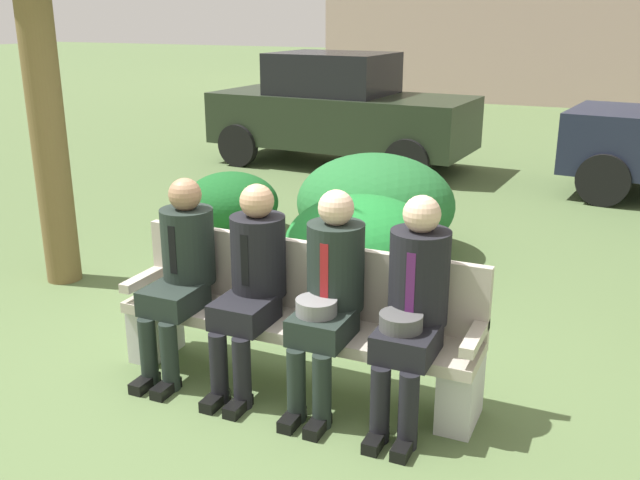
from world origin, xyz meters
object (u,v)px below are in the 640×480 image
(seated_man_centerleft, at_px, (252,277))
(seated_man_leftmost, at_px, (181,267))
(shrub_near_bench, at_px, (363,246))
(parked_car_near, at_px, (340,111))
(park_bench, at_px, (298,318))
(shrub_mid_lawn, at_px, (232,202))
(seated_man_rightmost, at_px, (413,302))
(seated_man_centerright, at_px, (329,290))
(shrub_far_lawn, at_px, (375,204))

(seated_man_centerleft, bearing_deg, seated_man_leftmost, -179.86)
(shrub_near_bench, height_order, parked_car_near, parked_car_near)
(park_bench, relative_size, seated_man_centerleft, 1.80)
(seated_man_centerleft, relative_size, shrub_mid_lawn, 1.26)
(seated_man_centerleft, distance_m, shrub_mid_lawn, 3.36)
(seated_man_leftmost, bearing_deg, seated_man_rightmost, -0.03)
(park_bench, relative_size, seated_man_centerright, 1.78)
(shrub_near_bench, distance_m, shrub_mid_lawn, 2.22)
(seated_man_rightmost, height_order, parked_car_near, parked_car_near)
(seated_man_centerright, relative_size, seated_man_rightmost, 0.98)
(shrub_mid_lawn, bearing_deg, seated_man_centerright, -50.13)
(seated_man_centerleft, relative_size, seated_man_rightmost, 0.97)
(seated_man_leftmost, distance_m, seated_man_centerleft, 0.52)
(seated_man_rightmost, height_order, shrub_near_bench, seated_man_rightmost)
(park_bench, relative_size, shrub_near_bench, 1.73)
(shrub_far_lawn, bearing_deg, shrub_near_bench, -75.08)
(shrub_near_bench, bearing_deg, shrub_mid_lawn, 150.04)
(seated_man_centerleft, height_order, parked_car_near, parked_car_near)
(seated_man_leftmost, xyz_separation_m, shrub_near_bench, (0.61, 1.69, -0.29))
(shrub_near_bench, bearing_deg, seated_man_centerleft, -93.24)
(shrub_far_lawn, distance_m, parked_car_near, 4.12)
(seated_man_centerleft, distance_m, shrub_near_bench, 1.72)
(park_bench, distance_m, shrub_near_bench, 1.57)
(park_bench, xyz_separation_m, seated_man_centerleft, (-0.25, -0.13, 0.28))
(seated_man_centerleft, bearing_deg, shrub_mid_lawn, 123.12)
(seated_man_centerleft, height_order, shrub_near_bench, seated_man_centerleft)
(park_bench, height_order, parked_car_near, parked_car_near)
(shrub_near_bench, height_order, shrub_mid_lawn, shrub_near_bench)
(park_bench, bearing_deg, seated_man_centerright, -26.79)
(seated_man_centerleft, relative_size, seated_man_centerright, 0.99)
(seated_man_rightmost, relative_size, shrub_mid_lawn, 1.29)
(seated_man_centerright, relative_size, shrub_far_lawn, 0.84)
(seated_man_leftmost, height_order, shrub_near_bench, seated_man_leftmost)
(seated_man_leftmost, relative_size, shrub_near_bench, 0.95)
(shrub_near_bench, xyz_separation_m, shrub_mid_lawn, (-1.92, 1.11, -0.10))
(seated_man_leftmost, height_order, seated_man_rightmost, seated_man_rightmost)
(shrub_far_lawn, bearing_deg, park_bench, -80.56)
(park_bench, bearing_deg, shrub_far_lawn, 99.44)
(shrub_mid_lawn, bearing_deg, seated_man_rightmost, -44.53)
(seated_man_leftmost, height_order, seated_man_centerleft, seated_man_centerleft)
(shrub_mid_lawn, xyz_separation_m, shrub_far_lawn, (1.63, -0.02, 0.16))
(seated_man_centerright, bearing_deg, seated_man_leftmost, 179.84)
(shrub_near_bench, xyz_separation_m, parked_car_near, (-2.18, 4.73, 0.42))
(seated_man_centerleft, bearing_deg, parked_car_near, 107.95)
(park_bench, height_order, shrub_mid_lawn, park_bench)
(shrub_mid_lawn, bearing_deg, shrub_near_bench, -29.96)
(shrub_far_lawn, bearing_deg, seated_man_leftmost, -96.63)
(seated_man_centerleft, distance_m, shrub_far_lawn, 2.79)
(seated_man_rightmost, xyz_separation_m, shrub_near_bench, (-0.93, 1.69, -0.32))
(seated_man_centerleft, height_order, shrub_far_lawn, seated_man_centerleft)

